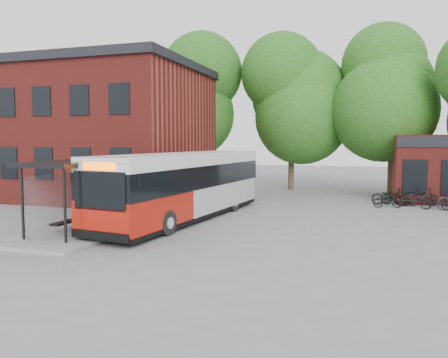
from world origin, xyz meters
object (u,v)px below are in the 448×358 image
(bicycle_0, at_px, (388,201))
(bicycle_3, at_px, (423,197))
(city_bus, at_px, (186,186))
(bus_shelter, at_px, (84,196))
(bicycle_2, at_px, (389,197))
(bicycle_1, at_px, (396,197))
(bicycle_4, at_px, (436,203))

(bicycle_0, bearing_deg, bicycle_3, -67.70)
(bicycle_3, bearing_deg, city_bus, 109.16)
(bus_shelter, relative_size, bicycle_3, 3.91)
(bicycle_2, bearing_deg, bicycle_0, -174.67)
(bicycle_2, bearing_deg, bicycle_1, -54.15)
(bicycle_3, bearing_deg, bus_shelter, 114.21)
(city_bus, xyz_separation_m, bicycle_3, (11.07, 7.64, -1.00))
(bus_shelter, height_order, bicycle_4, bus_shelter)
(bicycle_0, relative_size, bicycle_4, 1.00)
(bus_shelter, relative_size, bicycle_1, 4.21)
(city_bus, bearing_deg, bicycle_1, 45.13)
(bicycle_1, xyz_separation_m, bicycle_4, (1.94, -1.21, -0.10))
(bicycle_2, bearing_deg, bicycle_4, -102.76)
(city_bus, relative_size, bicycle_0, 7.95)
(bicycle_3, distance_m, bicycle_4, 1.33)
(bicycle_2, height_order, bicycle_3, bicycle_3)
(bicycle_2, bearing_deg, city_bus, 140.74)
(bicycle_1, distance_m, bicycle_2, 0.38)
(bicycle_1, height_order, bicycle_4, bicycle_1)
(bus_shelter, distance_m, bicycle_0, 15.87)
(bus_shelter, height_order, bicycle_0, bus_shelter)
(bicycle_0, relative_size, bicycle_1, 0.92)
(bus_shelter, relative_size, city_bus, 0.58)
(bicycle_2, bearing_deg, bicycle_3, -73.08)
(city_bus, relative_size, bicycle_1, 7.29)
(bicycle_4, bearing_deg, bicycle_2, 71.66)
(bicycle_0, height_order, bicycle_2, bicycle_2)
(bus_shelter, bearing_deg, bicycle_3, 39.66)
(bicycle_2, distance_m, bicycle_3, 1.77)
(bus_shelter, relative_size, bicycle_0, 4.59)
(bus_shelter, relative_size, bicycle_4, 4.59)
(bus_shelter, height_order, bicycle_3, bus_shelter)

